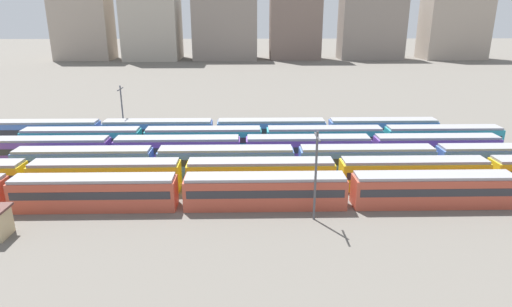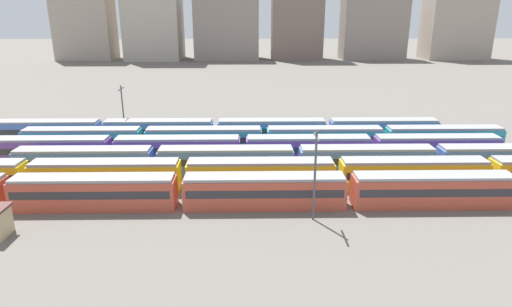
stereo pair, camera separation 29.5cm
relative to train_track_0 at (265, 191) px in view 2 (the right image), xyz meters
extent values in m
plane|color=#666059|center=(-26.49, 13.00, -1.90)|extent=(600.00, 600.00, 0.00)
cube|color=#BC4C38|center=(-18.90, 0.00, -0.20)|extent=(18.00, 3.00, 3.40)
cube|color=#2D2D33|center=(-18.90, 0.00, 0.20)|extent=(17.20, 3.06, 0.90)
cube|color=#939399|center=(-18.90, 0.00, 1.67)|extent=(17.60, 2.70, 0.35)
cube|color=#BC4C38|center=(0.00, 0.00, -0.20)|extent=(18.00, 3.00, 3.40)
cube|color=#2D2D33|center=(0.00, 0.00, 0.20)|extent=(17.20, 3.06, 0.90)
cube|color=#939399|center=(0.00, 0.00, 1.67)|extent=(17.60, 2.70, 0.35)
cube|color=#BC4C38|center=(18.90, 0.00, -0.20)|extent=(18.00, 3.00, 3.40)
cube|color=#2D2D33|center=(18.90, 0.00, 0.20)|extent=(17.20, 3.06, 0.90)
cube|color=#939399|center=(18.90, 0.00, 1.67)|extent=(17.60, 2.70, 0.35)
cube|color=yellow|center=(-19.22, 5.20, -0.20)|extent=(18.00, 3.00, 3.40)
cube|color=#2D2D33|center=(-19.22, 5.20, 0.20)|extent=(17.20, 3.06, 0.90)
cube|color=#939399|center=(-19.22, 5.20, 1.67)|extent=(17.60, 2.70, 0.35)
cube|color=yellow|center=(-0.32, 5.20, -0.20)|extent=(18.00, 3.00, 3.40)
cube|color=#2D2D33|center=(-0.32, 5.20, 0.20)|extent=(17.20, 3.06, 0.90)
cube|color=#939399|center=(-0.32, 5.20, 1.67)|extent=(17.60, 2.70, 0.35)
cube|color=yellow|center=(18.58, 5.20, -0.20)|extent=(18.00, 3.00, 3.40)
cube|color=#2D2D33|center=(18.58, 5.20, 0.20)|extent=(17.20, 3.06, 0.90)
cube|color=#939399|center=(18.58, 5.20, 1.67)|extent=(17.60, 2.70, 0.35)
cube|color=#4C70BC|center=(-23.70, 10.40, -0.20)|extent=(18.00, 3.00, 3.40)
cube|color=#2D2D33|center=(-23.70, 10.40, 0.20)|extent=(17.20, 3.06, 0.90)
cube|color=#939399|center=(-23.70, 10.40, 1.67)|extent=(17.60, 2.70, 0.35)
cube|color=#4C70BC|center=(-4.80, 10.40, -0.20)|extent=(18.00, 3.00, 3.40)
cube|color=#2D2D33|center=(-4.80, 10.40, 0.20)|extent=(17.20, 3.06, 0.90)
cube|color=#939399|center=(-4.80, 10.40, 1.67)|extent=(17.60, 2.70, 0.35)
cube|color=#4C70BC|center=(14.10, 10.40, -0.20)|extent=(18.00, 3.00, 3.40)
cube|color=#2D2D33|center=(14.10, 10.40, 0.20)|extent=(17.20, 3.06, 0.90)
cube|color=#939399|center=(14.10, 10.40, 1.67)|extent=(17.60, 2.70, 0.35)
cube|color=#4C70BC|center=(33.00, 10.40, -0.20)|extent=(18.00, 3.00, 3.40)
cube|color=#2D2D33|center=(33.00, 10.40, 0.20)|extent=(17.20, 3.06, 0.90)
cube|color=#939399|center=(33.00, 10.40, 1.67)|extent=(17.60, 2.70, 0.35)
cube|color=#6B429E|center=(-30.91, 15.60, -0.20)|extent=(18.00, 3.00, 3.40)
cube|color=#2D2D33|center=(-30.91, 15.60, 0.20)|extent=(17.20, 3.06, 0.90)
cube|color=#939399|center=(-30.91, 15.60, 1.67)|extent=(17.60, 2.70, 0.35)
cube|color=#6B429E|center=(-12.01, 15.60, -0.20)|extent=(18.00, 3.00, 3.40)
cube|color=#2D2D33|center=(-12.01, 15.60, 0.20)|extent=(17.20, 3.06, 0.90)
cube|color=#939399|center=(-12.01, 15.60, 1.67)|extent=(17.60, 2.70, 0.35)
cube|color=#6B429E|center=(6.89, 15.60, -0.20)|extent=(18.00, 3.00, 3.40)
cube|color=#2D2D33|center=(6.89, 15.60, 0.20)|extent=(17.20, 3.06, 0.90)
cube|color=#939399|center=(6.89, 15.60, 1.67)|extent=(17.60, 2.70, 0.35)
cube|color=#6B429E|center=(25.79, 15.60, -0.20)|extent=(18.00, 3.00, 3.40)
cube|color=#2D2D33|center=(25.79, 15.60, 0.20)|extent=(17.20, 3.06, 0.90)
cube|color=#939399|center=(25.79, 15.60, 1.67)|extent=(17.60, 2.70, 0.35)
cube|color=teal|center=(-27.63, 20.80, -0.20)|extent=(18.00, 3.00, 3.40)
cube|color=#2D2D33|center=(-27.63, 20.80, 0.20)|extent=(17.20, 3.06, 0.90)
cube|color=#939399|center=(-27.63, 20.80, 1.67)|extent=(17.60, 2.70, 0.35)
cube|color=teal|center=(-8.73, 20.80, -0.20)|extent=(18.00, 3.00, 3.40)
cube|color=#2D2D33|center=(-8.73, 20.80, 0.20)|extent=(17.20, 3.06, 0.90)
cube|color=#939399|center=(-8.73, 20.80, 1.67)|extent=(17.60, 2.70, 0.35)
cube|color=teal|center=(10.17, 20.80, -0.20)|extent=(18.00, 3.00, 3.40)
cube|color=#2D2D33|center=(10.17, 20.80, 0.20)|extent=(17.20, 3.06, 0.90)
cube|color=#939399|center=(10.17, 20.80, 1.67)|extent=(17.60, 2.70, 0.35)
cube|color=teal|center=(29.07, 20.80, -0.20)|extent=(18.00, 3.00, 3.40)
cube|color=#2D2D33|center=(29.07, 20.80, 0.20)|extent=(17.20, 3.06, 0.90)
cube|color=#939399|center=(29.07, 20.80, 1.67)|extent=(17.60, 2.70, 0.35)
cube|color=#4C70BC|center=(-35.67, 26.00, -0.20)|extent=(18.00, 3.00, 3.40)
cube|color=#2D2D33|center=(-35.67, 26.00, 0.20)|extent=(17.20, 3.06, 0.90)
cube|color=#939399|center=(-35.67, 26.00, 1.67)|extent=(17.60, 2.70, 0.35)
cube|color=#4C70BC|center=(-16.77, 26.00, -0.20)|extent=(18.00, 3.00, 3.40)
cube|color=#2D2D33|center=(-16.77, 26.00, 0.20)|extent=(17.20, 3.06, 0.90)
cube|color=#939399|center=(-16.77, 26.00, 1.67)|extent=(17.60, 2.70, 0.35)
cube|color=#4C70BC|center=(2.13, 26.00, -0.20)|extent=(18.00, 3.00, 3.40)
cube|color=#2D2D33|center=(2.13, 26.00, 0.20)|extent=(17.20, 3.06, 0.90)
cube|color=#939399|center=(2.13, 26.00, 1.67)|extent=(17.60, 2.70, 0.35)
cube|color=#4C70BC|center=(21.03, 26.00, -0.20)|extent=(18.00, 3.00, 3.40)
cube|color=#2D2D33|center=(21.03, 26.00, 0.20)|extent=(17.20, 3.06, 0.90)
cube|color=#939399|center=(21.03, 26.00, 1.67)|extent=(17.60, 2.70, 0.35)
cylinder|color=#4C4C51|center=(-23.34, 29.02, 2.62)|extent=(0.24, 0.24, 9.04)
cube|color=#47474C|center=(-23.34, 29.02, 6.54)|extent=(0.16, 3.20, 0.16)
cylinder|color=#4C4C51|center=(5.03, -3.28, 2.93)|extent=(0.24, 0.24, 9.67)
cube|color=#47474C|center=(5.03, -3.28, 7.17)|extent=(0.16, 3.20, 0.16)
cube|color=#A89989|center=(-74.30, 158.28, 18.91)|extent=(24.38, 15.43, 41.62)
cube|color=#B2A899|center=(-43.73, 158.28, 22.33)|extent=(23.85, 21.73, 48.46)
cube|color=gray|center=(-11.23, 158.28, 10.99)|extent=(28.14, 19.21, 25.80)
cube|color=#7A665B|center=(20.11, 158.28, 18.66)|extent=(22.50, 14.18, 41.13)
cube|color=gray|center=(54.63, 158.28, 12.20)|extent=(28.14, 13.87, 28.20)
cube|color=#A89989|center=(92.28, 158.28, 15.98)|extent=(27.49, 16.25, 35.76)
camera|label=1|loc=(-2.03, -44.91, 19.10)|focal=30.62mm
camera|label=2|loc=(-1.74, -44.92, 19.10)|focal=30.62mm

